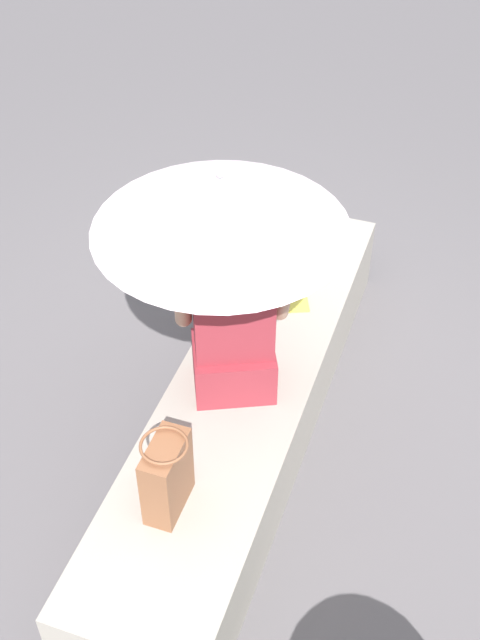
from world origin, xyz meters
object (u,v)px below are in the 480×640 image
parasol (221,204)px  handbag_black (167,476)px  magazine (286,293)px  person_seated (233,318)px

parasol → handbag_black: parasol is taller
handbag_black → magazine: bearing=-2.6°
person_seated → magazine: 0.76m
person_seated → magazine: person_seated is taller
handbag_black → person_seated: bearing=-1.9°
person_seated → magazine: (0.66, -0.04, -0.38)m
person_seated → handbag_black: person_seated is taller
handbag_black → parasol: bearing=3.7°
magazine → handbag_black: bearing=154.4°
parasol → magazine: parasol is taller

